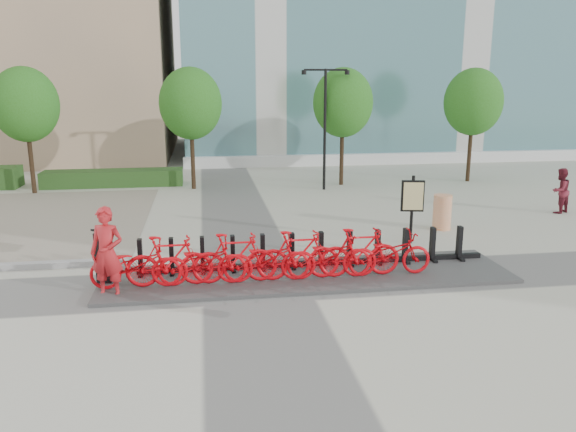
{
  "coord_description": "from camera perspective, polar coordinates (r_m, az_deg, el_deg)",
  "views": [
    {
      "loc": [
        -1.07,
        -12.07,
        4.51
      ],
      "look_at": [
        1.0,
        1.5,
        1.2
      ],
      "focal_mm": 35.0,
      "sensor_mm": 36.0,
      "label": 1
    }
  ],
  "objects": [
    {
      "name": "bike_4",
      "position": [
        12.71,
        -2.16,
        -4.37
      ],
      "size": [
        1.97,
        0.69,
        1.04
      ],
      "primitive_type": "imported",
      "rotation": [
        0.0,
        0.0,
        1.57
      ],
      "color": "red",
      "rests_on": "dock_pad"
    },
    {
      "name": "bike_0",
      "position": [
        12.73,
        -15.2,
        -4.82
      ],
      "size": [
        1.97,
        0.69,
        1.04
      ],
      "primitive_type": "imported",
      "rotation": [
        0.0,
        0.0,
        1.57
      ],
      "color": "red",
      "rests_on": "dock_pad"
    },
    {
      "name": "tree_2",
      "position": [
        24.84,
        5.6,
        11.37
      ],
      "size": [
        2.6,
        2.6,
        5.1
      ],
      "color": "#3F2B19",
      "rests_on": "ground"
    },
    {
      "name": "tree_3",
      "position": [
        26.94,
        18.3,
        10.93
      ],
      "size": [
        2.6,
        2.6,
        5.1
      ],
      "color": "#3F2B19",
      "rests_on": "ground"
    },
    {
      "name": "dock_pad",
      "position": [
        13.36,
        2.06,
        -5.99
      ],
      "size": [
        9.6,
        2.4,
        0.08
      ],
      "primitive_type": "cube",
      "color": "#444444",
      "rests_on": "ground"
    },
    {
      "name": "bike_1",
      "position": [
        12.64,
        -11.97,
        -4.49
      ],
      "size": [
        1.92,
        0.54,
        1.15
      ],
      "primitive_type": "imported",
      "rotation": [
        0.0,
        0.0,
        1.57
      ],
      "color": "red",
      "rests_on": "dock_pad"
    },
    {
      "name": "map_sign",
      "position": [
        16.12,
        12.53,
        1.71
      ],
      "size": [
        0.64,
        0.22,
        1.95
      ],
      "rotation": [
        0.0,
        0.0,
        -0.19
      ],
      "color": "black",
      "rests_on": "ground"
    },
    {
      "name": "hedge_b",
      "position": [
        25.91,
        -17.31,
        3.7
      ],
      "size": [
        6.0,
        1.2,
        0.7
      ],
      "primitive_type": "cube",
      "color": "#1C3D12",
      "rests_on": "ground"
    },
    {
      "name": "dock_rail_posts",
      "position": [
        13.67,
        1.95,
        -3.49
      ],
      "size": [
        8.02,
        0.5,
        0.85
      ],
      "primitive_type": null,
      "color": "black",
      "rests_on": "dock_pad"
    },
    {
      "name": "bike_5",
      "position": [
        12.79,
        1.05,
        -3.98
      ],
      "size": [
        1.92,
        0.54,
        1.15
      ],
      "primitive_type": "imported",
      "rotation": [
        0.0,
        0.0,
        1.57
      ],
      "color": "red",
      "rests_on": "dock_pad"
    },
    {
      "name": "tree_0",
      "position": [
        25.06,
        -25.14,
        10.2
      ],
      "size": [
        2.6,
        2.6,
        5.1
      ],
      "color": "#3F2B19",
      "rests_on": "ground"
    },
    {
      "name": "bike_8",
      "position": [
        13.32,
        10.26,
        -3.73
      ],
      "size": [
        1.97,
        0.69,
        1.04
      ],
      "primitive_type": "imported",
      "rotation": [
        0.0,
        0.0,
        1.57
      ],
      "color": "red",
      "rests_on": "dock_pad"
    },
    {
      "name": "construction_barrel",
      "position": [
        18.06,
        15.39,
        0.38
      ],
      "size": [
        0.7,
        0.7,
        1.09
      ],
      "primitive_type": "cylinder",
      "rotation": [
        0.0,
        0.0,
        0.28
      ],
      "color": "orange",
      "rests_on": "ground"
    },
    {
      "name": "pedestrian",
      "position": [
        21.73,
        25.91,
        2.33
      ],
      "size": [
        0.95,
        0.86,
        1.58
      ],
      "primitive_type": "imported",
      "rotation": [
        0.0,
        0.0,
        3.57
      ],
      "color": "maroon",
      "rests_on": "ground"
    },
    {
      "name": "tree_1",
      "position": [
        24.09,
        -9.87,
        11.17
      ],
      "size": [
        2.6,
        2.6,
        5.1
      ],
      "color": "#3F2B19",
      "rests_on": "ground"
    },
    {
      "name": "bike_2",
      "position": [
        12.64,
        -8.69,
        -4.63
      ],
      "size": [
        1.97,
        0.69,
        1.04
      ],
      "primitive_type": "imported",
      "rotation": [
        0.0,
        0.0,
        1.57
      ],
      "color": "red",
      "rests_on": "dock_pad"
    },
    {
      "name": "streetlamp",
      "position": [
        23.66,
        3.78,
        10.19
      ],
      "size": [
        2.0,
        0.2,
        5.0
      ],
      "color": "black",
      "rests_on": "ground"
    },
    {
      "name": "bike_3",
      "position": [
        12.63,
        -5.42,
        -4.26
      ],
      "size": [
        1.92,
        0.54,
        1.15
      ],
      "primitive_type": "imported",
      "rotation": [
        0.0,
        0.0,
        1.57
      ],
      "color": "red",
      "rests_on": "dock_pad"
    },
    {
      "name": "bike_7",
      "position": [
        13.1,
        7.28,
        -3.67
      ],
      "size": [
        1.92,
        0.54,
        1.15
      ],
      "primitive_type": "imported",
      "rotation": [
        0.0,
        0.0,
        1.57
      ],
      "color": "red",
      "rests_on": "dock_pad"
    },
    {
      "name": "ground",
      "position": [
        12.92,
        -3.41,
        -6.88
      ],
      "size": [
        120.0,
        120.0,
        0.0
      ],
      "primitive_type": "plane",
      "color": "#ADAE9B"
    },
    {
      "name": "worker_red",
      "position": [
        12.42,
        -17.91,
        -3.59
      ],
      "size": [
        0.83,
        0.66,
        1.97
      ],
      "primitive_type": "imported",
      "rotation": [
        0.0,
        0.0,
        -0.3
      ],
      "color": "red",
      "rests_on": "ground"
    },
    {
      "name": "kiosk",
      "position": [
        13.28,
        -18.22,
        -3.86
      ],
      "size": [
        0.43,
        0.37,
        1.27
      ],
      "rotation": [
        0.0,
        0.0,
        -0.13
      ],
      "color": "black",
      "rests_on": "dock_pad"
    },
    {
      "name": "bike_6",
      "position": [
        12.94,
        4.2,
        -4.07
      ],
      "size": [
        1.97,
        0.69,
        1.04
      ],
      "primitive_type": "imported",
      "rotation": [
        0.0,
        0.0,
        1.57
      ],
      "color": "red",
      "rests_on": "dock_pad"
    }
  ]
}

